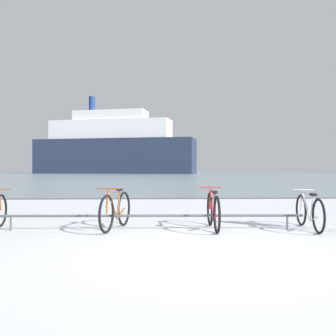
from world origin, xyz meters
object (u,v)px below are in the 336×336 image
bicycle_2 (213,211)px  ferry_ship (113,147)px  bicycle_3 (309,212)px  bicycle_1 (116,210)px

bicycle_2 → ferry_ship: size_ratio=0.04×
bicycle_2 → bicycle_3: size_ratio=1.01×
ferry_ship → bicycle_2: bearing=-83.0°
bicycle_3 → bicycle_1: bearing=177.5°
bicycle_3 → ferry_ship: bearing=98.3°
bicycle_1 → bicycle_3: (3.81, -0.17, -0.03)m
bicycle_1 → bicycle_2: size_ratio=0.96×
bicycle_3 → ferry_ship: ferry_ship is taller
bicycle_1 → ferry_ship: bearing=95.7°
bicycle_1 → bicycle_2: 1.92m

